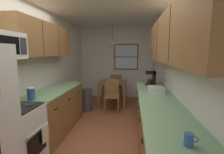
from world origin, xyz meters
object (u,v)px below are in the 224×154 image
at_px(dining_table, 113,86).
at_px(dining_chair_far, 116,86).
at_px(dining_chair_near, 112,94).
at_px(storage_canister, 31,94).
at_px(stove_range, 15,139).
at_px(mug_by_coffeemaker, 189,140).
at_px(coffee_maker, 152,78).
at_px(table_serving_bowl, 113,81).
at_px(trash_bin, 87,100).
at_px(dish_rack, 156,89).

xyz_separation_m(dining_table, dining_chair_far, (0.04, 0.58, -0.11)).
xyz_separation_m(dining_table, dining_chair_near, (0.05, -0.58, -0.11)).
bearing_deg(storage_canister, stove_range, -89.26).
bearing_deg(mug_by_coffeemaker, coffee_maker, 90.13).
height_order(coffee_maker, table_serving_bowl, coffee_maker).
bearing_deg(table_serving_bowl, storage_canister, -110.19).
bearing_deg(trash_bin, storage_canister, -98.19).
height_order(dining_chair_far, dish_rack, dish_rack).
bearing_deg(dining_table, dining_chair_near, -84.92).
distance_m(coffee_maker, dish_rack, 0.74).
height_order(dining_table, dining_chair_far, dining_chair_far).
distance_m(dining_chair_far, trash_bin, 1.40).
bearing_deg(stove_range, coffee_maker, 43.70).
distance_m(dining_chair_far, mug_by_coffeemaker, 4.49).
bearing_deg(dining_chair_near, dining_table, 95.08).
bearing_deg(dish_rack, stove_range, -149.27).
distance_m(stove_range, mug_by_coffeemaker, 2.18).
xyz_separation_m(stove_range, dish_rack, (2.01, 1.20, 0.48)).
bearing_deg(dining_chair_far, storage_canister, -107.21).
relative_size(storage_canister, table_serving_bowl, 1.16).
distance_m(dining_chair_near, coffee_maker, 1.31).
bearing_deg(trash_bin, dish_rack, -37.46).
xyz_separation_m(trash_bin, mug_by_coffeemaker, (1.73, -3.16, 0.65)).
height_order(stove_range, storage_canister, stove_range).
bearing_deg(dining_table, table_serving_bowl, 13.77).
distance_m(dining_chair_far, storage_canister, 3.46).
relative_size(stove_range, dish_rack, 3.24).
distance_m(dish_rack, table_serving_bowl, 2.20).
bearing_deg(coffee_maker, dish_rack, -90.21).
height_order(dining_table, coffee_maker, coffee_maker).
distance_m(dining_table, dish_rack, 2.22).
xyz_separation_m(stove_range, table_serving_bowl, (0.99, 3.13, 0.30)).
distance_m(mug_by_coffeemaker, dish_rack, 1.84).
xyz_separation_m(coffee_maker, dish_rack, (-0.00, -0.73, -0.11)).
xyz_separation_m(dining_chair_near, mug_by_coffeemaker, (1.01, -3.20, 0.45)).
bearing_deg(table_serving_bowl, mug_by_coffeemaker, -74.68).
relative_size(dining_table, mug_by_coffeemaker, 7.37).
xyz_separation_m(dining_table, coffee_maker, (1.05, -1.20, 0.46)).
relative_size(coffee_maker, dish_rack, 0.92).
xyz_separation_m(stove_range, trash_bin, (0.29, 2.51, -0.16)).
distance_m(stove_range, dining_chair_near, 2.74).
height_order(dining_chair_near, storage_canister, storage_canister).
xyz_separation_m(trash_bin, storage_canister, (-0.30, -2.08, 0.69)).
xyz_separation_m(stove_range, dining_table, (0.97, 3.12, 0.14)).
distance_m(dining_table, trash_bin, 0.96).
xyz_separation_m(dining_chair_near, dish_rack, (1.00, -1.35, 0.45)).
relative_size(trash_bin, mug_by_coffeemaker, 5.57).
xyz_separation_m(dining_chair_near, trash_bin, (-0.72, -0.04, -0.19)).
bearing_deg(storage_canister, dish_rack, 20.82).
height_order(dining_chair_far, coffee_maker, coffee_maker).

